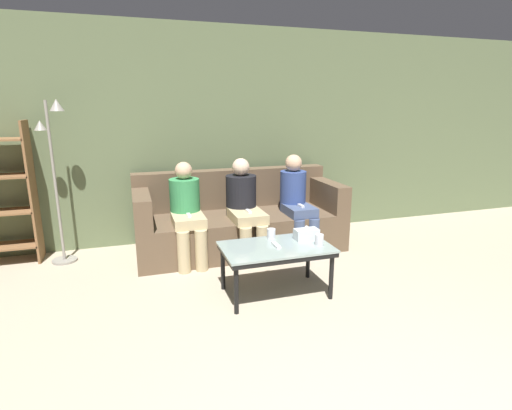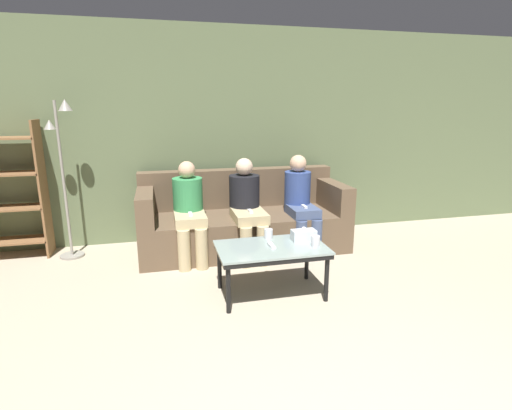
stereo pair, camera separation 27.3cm
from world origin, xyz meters
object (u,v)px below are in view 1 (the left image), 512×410
Objects in this scene: tissue_box at (306,234)px; seated_person_mid_left at (244,204)px; coffee_table at (276,251)px; game_remote at (276,245)px; cup_near_left at (271,233)px; couch at (239,221)px; seated_person_left_end at (187,209)px; seated_person_mid_right at (296,200)px; standing_lamp at (55,165)px; cup_near_right at (319,240)px.

seated_person_mid_left is (-0.32, 0.96, 0.08)m from tissue_box.
seated_person_mid_left is at bearing 89.50° from coffee_table.
game_remote is 0.14× the size of seated_person_mid_left.
couch is at bearing 91.29° from cup_near_left.
coffee_table is 1.24m from seated_person_left_end.
game_remote is 1.25m from seated_person_mid_right.
standing_lamp is (-1.95, 1.22, 0.56)m from cup_near_left.
couch is 2.48× the size of coffee_table.
game_remote is (-0.33, -0.08, -0.04)m from tissue_box.
tissue_box is at bearing 14.19° from coffee_table.
seated_person_mid_left is 0.64m from seated_person_mid_right.
game_remote is at bearing -90.41° from couch.
tissue_box is at bearing -71.53° from seated_person_mid_left.
seated_person_left_end is (-0.66, 0.84, 0.08)m from cup_near_left.
couch is 2.18× the size of seated_person_mid_left.
couch is at bearing 89.59° from game_remote.
couch reaches higher than cup_near_left.
cup_near_right reaches higher than game_remote.
tissue_box is at bearing -74.96° from couch.
couch is 0.73m from seated_person_mid_right.
coffee_table is at bearing -98.66° from cup_near_left.
coffee_table is 0.24m from cup_near_left.
seated_person_left_end reaches higher than tissue_box.
tissue_box reaches higher than game_remote.
seated_person_left_end is (-1.01, 1.14, 0.07)m from cup_near_right.
seated_person_mid_left is at bearing 108.47° from tissue_box.
standing_lamp is at bearing 147.93° from cup_near_left.
coffee_table is 6.41× the size of game_remote.
standing_lamp reaches higher than cup_near_right.
cup_near_left reaches higher than game_remote.
cup_near_right is 0.64× the size of game_remote.
seated_person_mid_left is at bearing -11.56° from standing_lamp.
couch is 0.72m from seated_person_left_end.
game_remote is at bearing 167.12° from cup_near_right.
coffee_table is at bearing -59.11° from seated_person_left_end.
standing_lamp is (-1.92, 1.44, 0.59)m from game_remote.
tissue_box reaches higher than coffee_table.
seated_person_mid_left reaches higher than game_remote.
seated_person_mid_right is (0.27, 1.15, 0.09)m from cup_near_right.
cup_near_right is at bearing -12.88° from coffee_table.
cup_near_right is 0.44× the size of tissue_box.
cup_near_right reaches higher than coffee_table.
game_remote is (-0.38, 0.09, -0.04)m from cup_near_right.
game_remote is (-0.03, -0.22, -0.04)m from cup_near_left.
seated_person_mid_left reaches higher than cup_near_right.
seated_person_mid_right reaches higher than seated_person_left_end.
standing_lamp reaches higher than seated_person_mid_left.
standing_lamp reaches higher than couch.
coffee_table is 1.06m from seated_person_mid_left.
tissue_box is at bearing -31.10° from standing_lamp.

